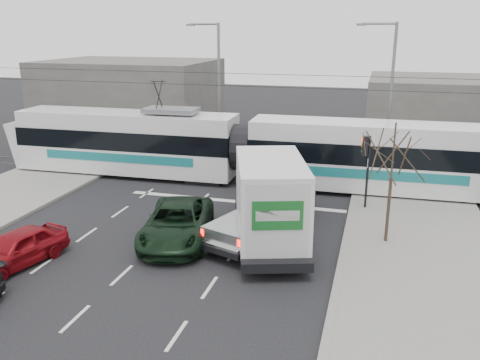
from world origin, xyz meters
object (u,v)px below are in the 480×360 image
(green_car, at_px, (177,223))
(street_lamp_near, at_px, (388,90))
(traffic_signal, at_px, (366,156))
(red_car, at_px, (17,248))
(box_truck, at_px, (269,201))
(tram, at_px, (243,149))
(bare_tree, at_px, (393,156))
(navy_pickup, at_px, (282,197))
(silver_pickup, at_px, (264,214))
(street_lamp_far, at_px, (216,81))

(green_car, bearing_deg, street_lamp_near, 46.39)
(traffic_signal, bearing_deg, red_car, -141.66)
(traffic_signal, height_order, box_truck, traffic_signal)
(tram, distance_m, green_car, 8.96)
(bare_tree, relative_size, green_car, 0.88)
(tram, bearing_deg, navy_pickup, -58.24)
(tram, distance_m, red_car, 13.86)
(silver_pickup, xyz_separation_m, green_car, (-3.47, -1.29, -0.27))
(street_lamp_near, xyz_separation_m, red_car, (-13.21, -17.28, -4.42))
(silver_pickup, bearing_deg, traffic_signal, 69.90)
(bare_tree, distance_m, street_lamp_near, 11.58)
(bare_tree, relative_size, box_truck, 0.63)
(box_truck, bearing_deg, street_lamp_far, 97.93)
(bare_tree, bearing_deg, street_lamp_far, 131.12)
(street_lamp_near, bearing_deg, street_lamp_far, 170.13)
(traffic_signal, relative_size, street_lamp_near, 0.40)
(box_truck, height_order, navy_pickup, box_truck)
(tram, height_order, box_truck, tram)
(silver_pickup, xyz_separation_m, box_truck, (0.31, -0.47, 0.80))
(street_lamp_near, bearing_deg, navy_pickup, -115.13)
(street_lamp_near, bearing_deg, green_car, -121.55)
(street_lamp_far, xyz_separation_m, silver_pickup, (6.71, -14.17, -4.06))
(bare_tree, distance_m, silver_pickup, 5.81)
(tram, relative_size, silver_pickup, 4.56)
(bare_tree, bearing_deg, red_car, -156.80)
(bare_tree, bearing_deg, navy_pickup, 158.61)
(box_truck, distance_m, navy_pickup, 3.14)
(silver_pickup, relative_size, red_car, 1.51)
(traffic_signal, distance_m, navy_pickup, 4.58)
(navy_pickup, distance_m, red_car, 11.60)
(tram, height_order, silver_pickup, tram)
(red_car, bearing_deg, bare_tree, 37.11)
(street_lamp_near, bearing_deg, red_car, -127.40)
(tram, bearing_deg, street_lamp_far, 117.78)
(bare_tree, relative_size, navy_pickup, 0.97)
(bare_tree, relative_size, street_lamp_near, 0.56)
(tram, bearing_deg, traffic_signal, -24.14)
(traffic_signal, bearing_deg, navy_pickup, -150.01)
(tram, relative_size, box_truck, 3.54)
(green_car, distance_m, red_car, 6.25)
(traffic_signal, bearing_deg, green_car, -141.25)
(navy_pickup, bearing_deg, street_lamp_far, 135.16)
(tram, height_order, green_car, tram)
(bare_tree, bearing_deg, tram, 139.52)
(bare_tree, bearing_deg, street_lamp_near, 91.42)
(box_truck, bearing_deg, silver_pickup, 105.43)
(street_lamp_near, bearing_deg, box_truck, -109.52)
(traffic_signal, height_order, navy_pickup, traffic_signal)
(traffic_signal, xyz_separation_m, tram, (-6.96, 2.91, -0.72))
(navy_pickup, bearing_deg, red_car, -124.47)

